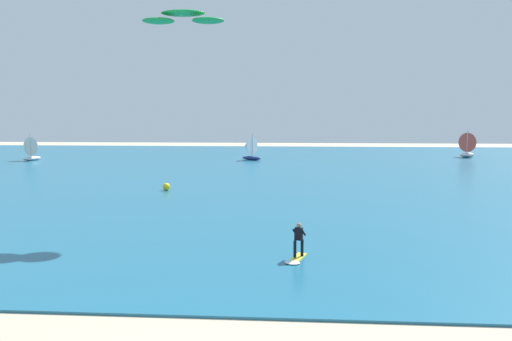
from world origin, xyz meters
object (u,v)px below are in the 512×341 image
kite (183,18)px  sailboat_leading (470,144)px  sailboat_near_shore (249,148)px  kitesurfer (297,246)px  sailboat_outermost (34,148)px  marker_buoy (166,187)px

kite → sailboat_leading: size_ratio=1.20×
sailboat_near_shore → kitesurfer: bearing=-82.7°
sailboat_leading → kite: bearing=-126.2°
kitesurfer → sailboat_outermost: 61.55m
kitesurfer → marker_buoy: 23.02m
sailboat_near_shore → sailboat_outermost: size_ratio=1.00×
kitesurfer → sailboat_near_shore: bearing=97.3°
kite → marker_buoy: size_ratio=7.90×
sailboat_leading → sailboat_near_shore: sailboat_leading is taller
marker_buoy → sailboat_outermost: bearing=134.5°
sailboat_near_shore → sailboat_leading: bearing=12.9°
sailboat_leading → sailboat_outermost: size_ratio=1.13×
sailboat_outermost → marker_buoy: (27.34, -27.83, -1.45)m
kite → sailboat_near_shore: (0.75, 41.23, -11.04)m
marker_buoy → kite: bearing=-69.1°
kitesurfer → marker_buoy: kitesurfer is taller
sailboat_near_shore → sailboat_outermost: bearing=-175.5°
kite → sailboat_leading: 62.04m
kite → sailboat_leading: kite is taller
kitesurfer → kite: (-7.21, 9.15, 12.23)m
sailboat_leading → sailboat_near_shore: size_ratio=1.12×
sailboat_leading → sailboat_near_shore: 36.22m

